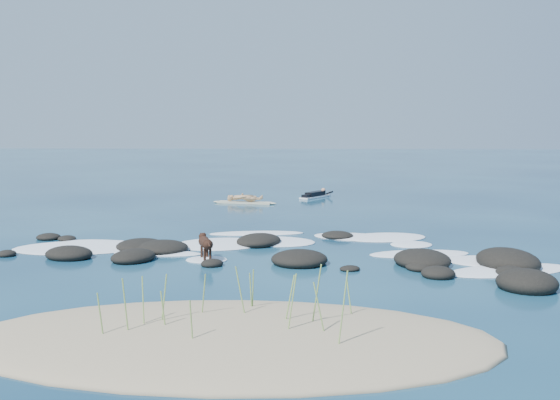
{
  "coord_description": "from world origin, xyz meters",
  "views": [
    {
      "loc": [
        1.29,
        -18.06,
        3.51
      ],
      "look_at": [
        0.26,
        4.0,
        0.9
      ],
      "focal_mm": 40.0,
      "sensor_mm": 36.0,
      "label": 1
    }
  ],
  "objects": [
    {
      "name": "dune_grass",
      "position": [
        0.14,
        -8.07,
        0.59
      ],
      "size": [
        4.11,
        1.98,
        1.24
      ],
      "color": "#7DA34F",
      "rests_on": "ground"
    },
    {
      "name": "standing_surfer_rig",
      "position": [
        -1.64,
        10.14,
        0.68
      ],
      "size": [
        3.01,
        1.0,
        1.72
      ],
      "rotation": [
        0.0,
        0.0,
        -0.2
      ],
      "color": "beige",
      "rests_on": "ground"
    },
    {
      "name": "breaking_foam",
      "position": [
        0.01,
        -0.19,
        0.01
      ],
      "size": [
        15.41,
        6.8,
        0.12
      ],
      "color": "white",
      "rests_on": "ground"
    },
    {
      "name": "paddling_surfer_rig",
      "position": [
        1.63,
        12.69,
        0.14
      ],
      "size": [
        1.7,
        2.18,
        0.41
      ],
      "rotation": [
        0.0,
        0.0,
        0.99
      ],
      "color": "white",
      "rests_on": "ground"
    },
    {
      "name": "dog",
      "position": [
        -1.42,
        -2.07,
        0.47
      ],
      "size": [
        0.55,
        1.08,
        0.72
      ],
      "rotation": [
        0.0,
        0.0,
        1.94
      ],
      "color": "black",
      "rests_on": "ground"
    },
    {
      "name": "sand_dune",
      "position": [
        0.0,
        -8.2,
        0.0
      ],
      "size": [
        9.0,
        4.4,
        0.6
      ],
      "primitive_type": "ellipsoid",
      "color": "#9E8966",
      "rests_on": "ground"
    },
    {
      "name": "reef_rocks",
      "position": [
        1.36,
        -1.93,
        0.11
      ],
      "size": [
        14.53,
        7.54,
        0.63
      ],
      "color": "black",
      "rests_on": "ground"
    },
    {
      "name": "ground",
      "position": [
        0.0,
        0.0,
        0.0
      ],
      "size": [
        160.0,
        160.0,
        0.0
      ],
      "primitive_type": "plane",
      "color": "#0A2642",
      "rests_on": "ground"
    }
  ]
}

